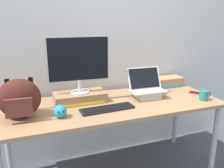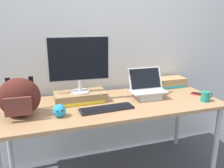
{
  "view_description": "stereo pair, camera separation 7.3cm",
  "coord_description": "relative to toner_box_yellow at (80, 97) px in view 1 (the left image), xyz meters",
  "views": [
    {
      "loc": [
        -0.69,
        -1.87,
        1.5
      ],
      "look_at": [
        0.0,
        0.0,
        0.93
      ],
      "focal_mm": 37.78,
      "sensor_mm": 36.0,
      "label": 1
    },
    {
      "loc": [
        -0.62,
        -1.9,
        1.5
      ],
      "look_at": [
        0.0,
        0.0,
        0.93
      ],
      "focal_mm": 37.78,
      "sensor_mm": 36.0,
      "label": 2
    }
  ],
  "objects": [
    {
      "name": "toner_box_yellow",
      "position": [
        0.0,
        0.0,
        0.0
      ],
      "size": [
        0.46,
        0.23,
        0.09
      ],
      "color": "#9E7A51",
      "rests_on": "desk"
    },
    {
      "name": "messenger_backpack",
      "position": [
        -0.5,
        -0.18,
        0.11
      ],
      "size": [
        0.33,
        0.27,
        0.31
      ],
      "rotation": [
        0.0,
        0.0,
        -0.05
      ],
      "color": "#4C1E19",
      "rests_on": "desk"
    },
    {
      "name": "cell_phone",
      "position": [
        1.16,
        -0.17,
        -0.04
      ],
      "size": [
        0.14,
        0.15,
        0.01
      ],
      "rotation": [
        0.0,
        0.0,
        0.66
      ],
      "color": "red",
      "rests_on": "desk"
    },
    {
      "name": "plush_toy",
      "position": [
        -0.22,
        -0.29,
        0.01
      ],
      "size": [
        0.1,
        0.1,
        0.1
      ],
      "color": "#2393CC",
      "rests_on": "desk"
    },
    {
      "name": "open_laptop",
      "position": [
        0.62,
        -0.1,
        0.02
      ],
      "size": [
        0.34,
        0.23,
        0.28
      ],
      "rotation": [
        0.0,
        0.0,
        -0.03
      ],
      "color": "#ADADB2",
      "rests_on": "desk"
    },
    {
      "name": "external_keyboard",
      "position": [
        0.17,
        -0.27,
        -0.03
      ],
      "size": [
        0.46,
        0.15,
        0.02
      ],
      "rotation": [
        0.0,
        0.0,
        0.05
      ],
      "color": "black",
      "rests_on": "desk"
    },
    {
      "name": "desk",
      "position": [
        0.26,
        -0.13,
        -0.11
      ],
      "size": [
        1.98,
        0.76,
        0.75
      ],
      "color": "#A87F56",
      "rests_on": "ground"
    },
    {
      "name": "toner_box_cyan",
      "position": [
        1.04,
        0.17,
        0.0
      ],
      "size": [
        0.32,
        0.18,
        0.1
      ],
      "color": "#A88456",
      "rests_on": "desk"
    },
    {
      "name": "coffee_mug",
      "position": [
        1.1,
        -0.35,
        0.0
      ],
      "size": [
        0.12,
        0.08,
        0.09
      ],
      "color": "#1E7F70",
      "rests_on": "desk"
    },
    {
      "name": "back_wall",
      "position": [
        0.26,
        0.35,
        0.51
      ],
      "size": [
        7.0,
        0.1,
        2.6
      ],
      "primitive_type": "cube",
      "color": "silver",
      "rests_on": "ground"
    },
    {
      "name": "desktop_monitor",
      "position": [
        -0.0,
        -0.0,
        0.33
      ],
      "size": [
        0.55,
        0.17,
        0.51
      ],
      "rotation": [
        0.0,
        0.0,
        -0.07
      ],
      "color": "silver",
      "rests_on": "toner_box_yellow"
    }
  ]
}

